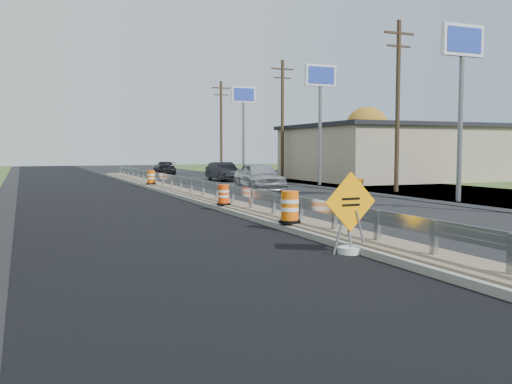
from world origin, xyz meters
name	(u,v)px	position (x,y,z in m)	size (l,w,h in m)	color
ground	(274,220)	(0.00, 0.00, 0.00)	(140.00, 140.00, 0.00)	black
milled_overlay	(100,200)	(-4.40, 10.00, 0.01)	(7.20, 120.00, 0.01)	black
median	(203,198)	(0.00, 8.00, 0.11)	(1.60, 55.00, 0.23)	gray
guardrail	(197,184)	(0.00, 9.00, 0.73)	(0.10, 46.15, 0.72)	silver
retail_building_near	(412,152)	(20.99, 20.00, 2.16)	(18.50, 12.50, 4.27)	tan
pylon_sign_south	(462,57)	(10.50, 3.00, 6.48)	(2.20, 0.30, 7.90)	slate
pylon_sign_mid	(320,87)	(10.50, 16.00, 6.48)	(2.20, 0.30, 7.90)	slate
pylon_sign_north	(243,103)	(10.50, 30.00, 6.48)	(2.20, 0.30, 7.90)	slate
utility_pole_smid	(398,103)	(11.50, 9.00, 4.93)	(1.90, 0.26, 9.40)	#473523
utility_pole_nmid	(282,117)	(11.50, 24.00, 4.93)	(1.90, 0.26, 9.40)	#473523
utility_pole_north	(221,125)	(11.50, 39.00, 4.93)	(1.90, 0.26, 9.40)	#473523
tree_far_yellow	(367,129)	(26.00, 34.00, 4.54)	(4.62, 4.62, 6.86)	#473523
caution_sign	(350,233)	(-0.90, -6.25, 0.47)	(1.35, 0.56, 1.87)	white
barrel_median_near	(290,208)	(-0.55, -2.37, 0.68)	(0.64, 0.64, 0.93)	black
barrel_median_mid	(224,195)	(-0.55, 3.51, 0.60)	(0.53, 0.53, 0.78)	black
barrel_median_far	(151,178)	(-0.40, 17.59, 0.64)	(0.59, 0.59, 0.86)	black
barrel_shoulder_near	(359,188)	(8.10, 7.48, 0.42)	(0.59, 0.59, 0.87)	black
barrel_shoulder_mid	(262,174)	(9.20, 22.62, 0.48)	(0.69, 0.69, 1.01)	black
barrel_shoulder_far	(232,173)	(7.98, 26.16, 0.48)	(0.68, 0.68, 0.99)	black
car_silver	(259,176)	(4.79, 12.67, 0.83)	(1.96, 4.88, 1.66)	#B8B8BD
car_dark_mid	(223,172)	(6.32, 23.42, 0.71)	(1.49, 4.28, 1.41)	black
car_dark_far	(165,168)	(4.47, 34.62, 0.63)	(1.77, 4.36, 1.26)	black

